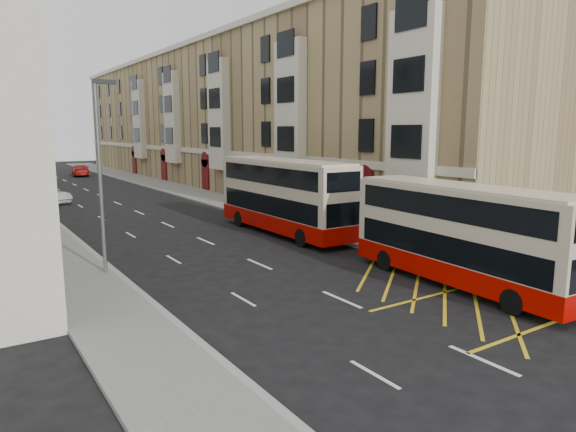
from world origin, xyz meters
TOP-DOWN VIEW (x-y plane):
  - ground at (0.00, 0.00)m, footprint 200.00×200.00m
  - pavement_right at (8.00, 30.00)m, footprint 4.00×120.00m
  - pavement_left at (-7.50, 30.00)m, footprint 3.00×120.00m
  - kerb_right at (6.00, 30.00)m, footprint 0.25×120.00m
  - kerb_left at (-6.00, 30.00)m, footprint 0.25×120.00m
  - road_markings at (0.00, 45.00)m, footprint 10.00×110.00m
  - terrace_right at (14.88, 45.38)m, footprint 10.75×79.00m
  - guard_railing at (6.25, 5.75)m, footprint 0.06×6.56m
  - street_lamp_near at (-6.35, 12.00)m, footprint 0.93×0.18m
  - street_lamp_far at (-6.35, 42.00)m, footprint 0.93×0.18m
  - double_decker_front at (5.00, 2.78)m, footprint 2.89×10.18m
  - double_decker_rear at (4.82, 15.36)m, footprint 2.58×11.09m
  - pedestrian_far at (7.67, 7.19)m, footprint 0.99×0.69m
  - white_van at (-4.95, 37.28)m, footprint 3.97×5.47m
  - car_silver at (-3.54, 55.68)m, footprint 1.83×4.37m
  - car_dark at (-2.62, 70.30)m, footprint 1.77×4.11m
  - car_red at (3.04, 63.43)m, footprint 2.93×5.51m

SIDE VIEW (x-z plane):
  - ground at x=0.00m, z-range 0.00..0.00m
  - road_markings at x=0.00m, z-range 0.00..0.01m
  - pavement_right at x=8.00m, z-range 0.00..0.15m
  - pavement_left at x=-7.50m, z-range 0.00..0.15m
  - kerb_right at x=6.00m, z-range 0.00..0.15m
  - kerb_left at x=-6.00m, z-range 0.00..0.15m
  - car_dark at x=-2.62m, z-range 0.00..1.32m
  - white_van at x=-4.95m, z-range 0.00..1.38m
  - car_silver at x=-3.54m, z-range 0.00..1.48m
  - car_red at x=3.04m, z-range 0.00..1.52m
  - guard_railing at x=6.25m, z-range 0.35..1.36m
  - pedestrian_far at x=7.67m, z-range 0.15..1.72m
  - double_decker_front at x=5.00m, z-range 0.04..4.05m
  - double_decker_rear at x=4.82m, z-range 0.04..4.46m
  - street_lamp_near at x=-6.35m, z-range 0.64..8.64m
  - street_lamp_far at x=-6.35m, z-range 0.64..8.64m
  - terrace_right at x=14.88m, z-range -0.10..15.15m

